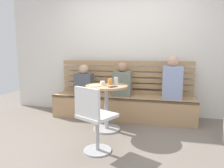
{
  "coord_description": "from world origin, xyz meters",
  "views": [
    {
      "loc": [
        0.73,
        -2.54,
        1.24
      ],
      "look_at": [
        -0.07,
        0.66,
        0.75
      ],
      "focal_mm": 32.4,
      "sensor_mm": 36.0,
      "label": 1
    }
  ],
  "objects_px": {
    "plate_small": "(95,86)",
    "phone_on_table": "(113,87)",
    "cafe_table": "(107,99)",
    "person_child_middle": "(84,81)",
    "cup_ceramic_white": "(103,83)",
    "cup_glass_tall": "(116,81)",
    "white_chair": "(94,117)",
    "cup_tumbler_orange": "(110,82)",
    "person_child_left": "(123,81)",
    "person_adult": "(172,80)",
    "booth_bench": "(122,107)",
    "cup_espresso_small": "(109,82)"
  },
  "relations": [
    {
      "from": "cafe_table",
      "to": "cup_glass_tall",
      "type": "height_order",
      "value": "cup_glass_tall"
    },
    {
      "from": "person_adult",
      "to": "plate_small",
      "type": "relative_size",
      "value": 4.51
    },
    {
      "from": "person_child_left",
      "to": "cup_tumbler_orange",
      "type": "height_order",
      "value": "person_child_left"
    },
    {
      "from": "booth_bench",
      "to": "cup_tumbler_orange",
      "type": "xyz_separation_m",
      "value": [
        -0.09,
        -0.55,
        0.57
      ]
    },
    {
      "from": "white_chair",
      "to": "phone_on_table",
      "type": "height_order",
      "value": "white_chair"
    },
    {
      "from": "cafe_table",
      "to": "plate_small",
      "type": "distance_m",
      "value": 0.3
    },
    {
      "from": "cafe_table",
      "to": "cup_espresso_small",
      "type": "height_order",
      "value": "cup_espresso_small"
    },
    {
      "from": "cafe_table",
      "to": "cup_ceramic_white",
      "type": "distance_m",
      "value": 0.26
    },
    {
      "from": "person_adult",
      "to": "cup_tumbler_orange",
      "type": "height_order",
      "value": "person_adult"
    },
    {
      "from": "cafe_table",
      "to": "phone_on_table",
      "type": "distance_m",
      "value": 0.3
    },
    {
      "from": "booth_bench",
      "to": "phone_on_table",
      "type": "distance_m",
      "value": 0.94
    },
    {
      "from": "person_child_middle",
      "to": "cup_espresso_small",
      "type": "bearing_deg",
      "value": -32.66
    },
    {
      "from": "cup_ceramic_white",
      "to": "plate_small",
      "type": "distance_m",
      "value": 0.14
    },
    {
      "from": "booth_bench",
      "to": "person_adult",
      "type": "bearing_deg",
      "value": -2.15
    },
    {
      "from": "person_child_left",
      "to": "cup_tumbler_orange",
      "type": "relative_size",
      "value": 6.51
    },
    {
      "from": "booth_bench",
      "to": "person_child_middle",
      "type": "xyz_separation_m",
      "value": [
        -0.78,
        -0.0,
        0.48
      ]
    },
    {
      "from": "white_chair",
      "to": "plate_small",
      "type": "xyz_separation_m",
      "value": [
        -0.21,
        0.69,
        0.28
      ]
    },
    {
      "from": "person_adult",
      "to": "phone_on_table",
      "type": "height_order",
      "value": "person_adult"
    },
    {
      "from": "plate_small",
      "to": "phone_on_table",
      "type": "relative_size",
      "value": 1.21
    },
    {
      "from": "cafe_table",
      "to": "white_chair",
      "type": "distance_m",
      "value": 0.81
    },
    {
      "from": "cup_tumbler_orange",
      "to": "person_child_middle",
      "type": "bearing_deg",
      "value": 141.5
    },
    {
      "from": "cafe_table",
      "to": "cup_espresso_small",
      "type": "relative_size",
      "value": 13.21
    },
    {
      "from": "booth_bench",
      "to": "white_chair",
      "type": "xyz_separation_m",
      "value": [
        -0.08,
        -1.45,
        0.24
      ]
    },
    {
      "from": "cup_glass_tall",
      "to": "cup_tumbler_orange",
      "type": "bearing_deg",
      "value": -141.63
    },
    {
      "from": "cafe_table",
      "to": "person_adult",
      "type": "relative_size",
      "value": 0.96
    },
    {
      "from": "cup_ceramic_white",
      "to": "plate_small",
      "type": "relative_size",
      "value": 0.47
    },
    {
      "from": "person_child_left",
      "to": "cup_tumbler_orange",
      "type": "xyz_separation_m",
      "value": [
        -0.1,
        -0.57,
        0.06
      ]
    },
    {
      "from": "cafe_table",
      "to": "plate_small",
      "type": "relative_size",
      "value": 4.35
    },
    {
      "from": "cup_ceramic_white",
      "to": "phone_on_table",
      "type": "relative_size",
      "value": 0.57
    },
    {
      "from": "person_child_middle",
      "to": "cup_ceramic_white",
      "type": "distance_m",
      "value": 0.88
    },
    {
      "from": "person_adult",
      "to": "person_child_left",
      "type": "relative_size",
      "value": 1.18
    },
    {
      "from": "cup_espresso_small",
      "to": "person_child_left",
      "type": "bearing_deg",
      "value": 70.6
    },
    {
      "from": "cup_ceramic_white",
      "to": "cup_espresso_small",
      "type": "xyz_separation_m",
      "value": [
        0.05,
        0.25,
        -0.01
      ]
    },
    {
      "from": "cafe_table",
      "to": "white_chair",
      "type": "height_order",
      "value": "white_chair"
    },
    {
      "from": "person_child_left",
      "to": "person_child_middle",
      "type": "height_order",
      "value": "person_child_left"
    },
    {
      "from": "cafe_table",
      "to": "cup_glass_tall",
      "type": "distance_m",
      "value": 0.35
    },
    {
      "from": "booth_bench",
      "to": "person_child_middle",
      "type": "height_order",
      "value": "person_child_middle"
    },
    {
      "from": "white_chair",
      "to": "cup_ceramic_white",
      "type": "distance_m",
      "value": 0.86
    },
    {
      "from": "cafe_table",
      "to": "white_chair",
      "type": "relative_size",
      "value": 0.87
    },
    {
      "from": "cup_ceramic_white",
      "to": "phone_on_table",
      "type": "height_order",
      "value": "cup_ceramic_white"
    },
    {
      "from": "white_chair",
      "to": "cup_ceramic_white",
      "type": "bearing_deg",
      "value": 98.41
    },
    {
      "from": "cup_glass_tall",
      "to": "cup_tumbler_orange",
      "type": "height_order",
      "value": "cup_glass_tall"
    },
    {
      "from": "person_child_middle",
      "to": "cafe_table",
      "type": "bearing_deg",
      "value": -44.79
    },
    {
      "from": "white_chair",
      "to": "cup_tumbler_orange",
      "type": "distance_m",
      "value": 0.96
    },
    {
      "from": "white_chair",
      "to": "cup_ceramic_white",
      "type": "relative_size",
      "value": 10.63
    },
    {
      "from": "person_child_left",
      "to": "cup_espresso_small",
      "type": "xyz_separation_m",
      "value": [
        -0.15,
        -0.43,
        0.04
      ]
    },
    {
      "from": "cafe_table",
      "to": "cup_ceramic_white",
      "type": "bearing_deg",
      "value": -168.14
    },
    {
      "from": "cup_ceramic_white",
      "to": "cup_espresso_small",
      "type": "relative_size",
      "value": 1.43
    },
    {
      "from": "cup_glass_tall",
      "to": "cup_espresso_small",
      "type": "xyz_separation_m",
      "value": [
        -0.14,
        0.07,
        -0.03
      ]
    },
    {
      "from": "person_child_left",
      "to": "cup_ceramic_white",
      "type": "relative_size",
      "value": 8.13
    }
  ]
}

